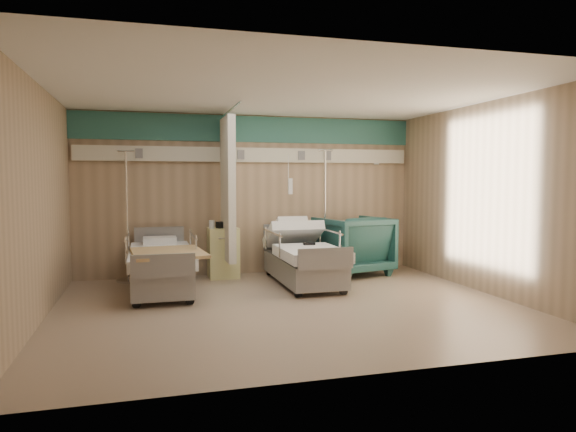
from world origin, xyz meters
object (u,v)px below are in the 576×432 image
at_px(bed_left, 161,271).
at_px(bedside_cabinet, 223,253).
at_px(visitor_armchair, 353,245).
at_px(bed_right, 303,265).
at_px(iv_stand_right, 325,248).
at_px(iv_stand_left, 128,255).

bearing_deg(bed_left, bedside_cabinet, 40.60).
bearing_deg(visitor_armchair, bed_left, -1.47).
relative_size(bed_right, iv_stand_right, 0.98).
height_order(bed_right, iv_stand_right, iv_stand_right).
height_order(visitor_armchair, iv_stand_right, iv_stand_right).
distance_m(bed_right, visitor_armchair, 1.27).
relative_size(iv_stand_right, iv_stand_left, 1.03).
xyz_separation_m(bed_left, bedside_cabinet, (1.05, 0.90, 0.11)).
bearing_deg(visitor_armchair, bed_right, 16.81).
relative_size(bed_right, bedside_cabinet, 2.54).
height_order(visitor_armchair, iv_stand_left, iv_stand_left).
height_order(iv_stand_right, iv_stand_left, iv_stand_right).
distance_m(bedside_cabinet, visitor_armchair, 2.27).
height_order(bed_left, visitor_armchair, visitor_armchair).
bearing_deg(iv_stand_left, bed_left, -62.50).
relative_size(bedside_cabinet, visitor_armchair, 0.75).
xyz_separation_m(bedside_cabinet, iv_stand_left, (-1.55, 0.07, 0.01)).
height_order(bed_right, bedside_cabinet, bedside_cabinet).
bearing_deg(bed_left, bed_right, 0.00).
relative_size(visitor_armchair, iv_stand_right, 0.52).
relative_size(bed_right, iv_stand_left, 1.01).
xyz_separation_m(bedside_cabinet, visitor_armchair, (2.25, -0.30, 0.09)).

